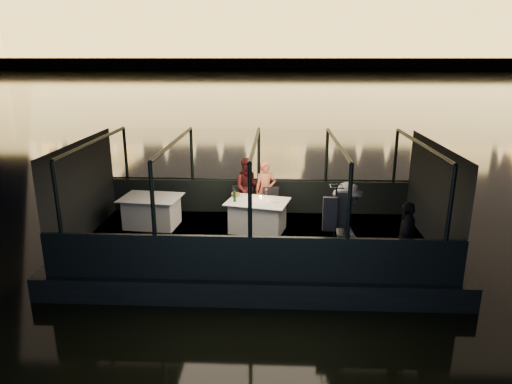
{
  "coord_description": "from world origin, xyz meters",
  "views": [
    {
      "loc": [
        0.48,
        -9.9,
        4.63
      ],
      "look_at": [
        0.0,
        0.4,
        1.55
      ],
      "focal_mm": 32.0,
      "sensor_mm": 36.0,
      "label": 1
    }
  ],
  "objects_px": {
    "passenger_stripe": "(346,222)",
    "passenger_dark": "(406,233)",
    "chair_port_right": "(270,206)",
    "dining_table_aft": "(152,211)",
    "wine_bottle": "(235,196)",
    "chair_port_left": "(239,202)",
    "dining_table_central": "(258,216)",
    "person_woman_coral": "(266,190)",
    "coat_stand": "(335,226)",
    "person_man_maroon": "(248,190)"
  },
  "relations": [
    {
      "from": "chair_port_right",
      "to": "passenger_dark",
      "type": "bearing_deg",
      "value": -51.07
    },
    {
      "from": "dining_table_central",
      "to": "chair_port_left",
      "type": "height_order",
      "value": "chair_port_left"
    },
    {
      "from": "chair_port_right",
      "to": "passenger_dark",
      "type": "relative_size",
      "value": 0.6
    },
    {
      "from": "passenger_stripe",
      "to": "passenger_dark",
      "type": "bearing_deg",
      "value": -129.4
    },
    {
      "from": "coat_stand",
      "to": "dining_table_central",
      "type": "bearing_deg",
      "value": 129.43
    },
    {
      "from": "passenger_stripe",
      "to": "dining_table_aft",
      "type": "bearing_deg",
      "value": 58.71
    },
    {
      "from": "person_woman_coral",
      "to": "passenger_stripe",
      "type": "xyz_separation_m",
      "value": [
        1.73,
        -2.56,
        0.1
      ]
    },
    {
      "from": "chair_port_left",
      "to": "dining_table_central",
      "type": "bearing_deg",
      "value": -73.64
    },
    {
      "from": "dining_table_aft",
      "to": "passenger_stripe",
      "type": "relative_size",
      "value": 0.86
    },
    {
      "from": "passenger_stripe",
      "to": "passenger_dark",
      "type": "height_order",
      "value": "passenger_stripe"
    },
    {
      "from": "person_woman_coral",
      "to": "wine_bottle",
      "type": "distance_m",
      "value": 1.28
    },
    {
      "from": "person_woman_coral",
      "to": "wine_bottle",
      "type": "height_order",
      "value": "person_woman_coral"
    },
    {
      "from": "chair_port_left",
      "to": "coat_stand",
      "type": "height_order",
      "value": "coat_stand"
    },
    {
      "from": "chair_port_left",
      "to": "passenger_stripe",
      "type": "height_order",
      "value": "passenger_stripe"
    },
    {
      "from": "chair_port_right",
      "to": "coat_stand",
      "type": "relative_size",
      "value": 0.51
    },
    {
      "from": "person_man_maroon",
      "to": "passenger_dark",
      "type": "relative_size",
      "value": 1.07
    },
    {
      "from": "dining_table_aft",
      "to": "coat_stand",
      "type": "xyz_separation_m",
      "value": [
        4.28,
        -2.17,
        0.51
      ]
    },
    {
      "from": "coat_stand",
      "to": "passenger_dark",
      "type": "height_order",
      "value": "coat_stand"
    },
    {
      "from": "chair_port_left",
      "to": "passenger_dark",
      "type": "distance_m",
      "value": 4.66
    },
    {
      "from": "chair_port_right",
      "to": "coat_stand",
      "type": "bearing_deg",
      "value": -67.81
    },
    {
      "from": "dining_table_aft",
      "to": "person_woman_coral",
      "type": "height_order",
      "value": "person_woman_coral"
    },
    {
      "from": "coat_stand",
      "to": "person_woman_coral",
      "type": "height_order",
      "value": "coat_stand"
    },
    {
      "from": "person_man_maroon",
      "to": "passenger_dark",
      "type": "distance_m",
      "value": 4.56
    },
    {
      "from": "dining_table_central",
      "to": "person_man_maroon",
      "type": "height_order",
      "value": "person_man_maroon"
    },
    {
      "from": "person_man_maroon",
      "to": "person_woman_coral",
      "type": "bearing_deg",
      "value": -12.46
    },
    {
      "from": "person_man_maroon",
      "to": "passenger_stripe",
      "type": "xyz_separation_m",
      "value": [
        2.18,
        -2.59,
        0.1
      ]
    },
    {
      "from": "coat_stand",
      "to": "person_man_maroon",
      "type": "xyz_separation_m",
      "value": [
        -1.9,
        2.98,
        -0.15
      ]
    },
    {
      "from": "chair_port_right",
      "to": "person_woman_coral",
      "type": "relative_size",
      "value": 0.6
    },
    {
      "from": "coat_stand",
      "to": "passenger_dark",
      "type": "relative_size",
      "value": 1.18
    },
    {
      "from": "person_woman_coral",
      "to": "passenger_dark",
      "type": "height_order",
      "value": "passenger_dark"
    },
    {
      "from": "coat_stand",
      "to": "passenger_stripe",
      "type": "xyz_separation_m",
      "value": [
        0.28,
        0.39,
        -0.05
      ]
    },
    {
      "from": "dining_table_aft",
      "to": "person_man_maroon",
      "type": "xyz_separation_m",
      "value": [
        2.38,
        0.8,
        0.36
      ]
    },
    {
      "from": "person_man_maroon",
      "to": "wine_bottle",
      "type": "xyz_separation_m",
      "value": [
        -0.26,
        -1.07,
        0.17
      ]
    },
    {
      "from": "chair_port_left",
      "to": "passenger_dark",
      "type": "xyz_separation_m",
      "value": [
        3.49,
        -3.05,
        0.4
      ]
    },
    {
      "from": "dining_table_central",
      "to": "person_man_maroon",
      "type": "xyz_separation_m",
      "value": [
        -0.29,
        1.01,
        0.36
      ]
    },
    {
      "from": "person_woman_coral",
      "to": "passenger_stripe",
      "type": "height_order",
      "value": "passenger_stripe"
    },
    {
      "from": "person_woman_coral",
      "to": "coat_stand",
      "type": "bearing_deg",
      "value": -71.57
    },
    {
      "from": "chair_port_left",
      "to": "passenger_stripe",
      "type": "distance_m",
      "value": 3.47
    },
    {
      "from": "wine_bottle",
      "to": "passenger_stripe",
      "type": "bearing_deg",
      "value": -31.78
    },
    {
      "from": "wine_bottle",
      "to": "passenger_dark",
      "type": "bearing_deg",
      "value": -31.08
    },
    {
      "from": "chair_port_left",
      "to": "chair_port_right",
      "type": "relative_size",
      "value": 0.94
    },
    {
      "from": "chair_port_right",
      "to": "passenger_stripe",
      "type": "height_order",
      "value": "passenger_stripe"
    },
    {
      "from": "dining_table_aft",
      "to": "wine_bottle",
      "type": "relative_size",
      "value": 4.56
    },
    {
      "from": "chair_port_right",
      "to": "passenger_stripe",
      "type": "xyz_separation_m",
      "value": [
        1.59,
        -2.13,
        0.4
      ]
    },
    {
      "from": "person_man_maroon",
      "to": "dining_table_central",
      "type": "bearing_deg",
      "value": -83.76
    },
    {
      "from": "chair_port_left",
      "to": "coat_stand",
      "type": "xyz_separation_m",
      "value": [
        2.14,
        -2.84,
        0.45
      ]
    },
    {
      "from": "chair_port_left",
      "to": "chair_port_right",
      "type": "height_order",
      "value": "chair_port_right"
    },
    {
      "from": "dining_table_aft",
      "to": "person_woman_coral",
      "type": "xyz_separation_m",
      "value": [
        2.83,
        0.78,
        0.36
      ]
    },
    {
      "from": "coat_stand",
      "to": "person_woman_coral",
      "type": "relative_size",
      "value": 1.17
    },
    {
      "from": "dining_table_aft",
      "to": "wine_bottle",
      "type": "distance_m",
      "value": 2.2
    }
  ]
}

